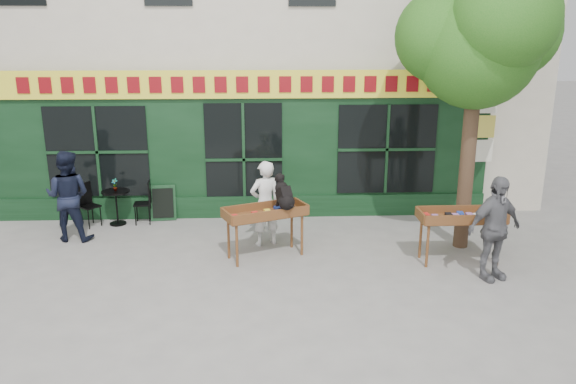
# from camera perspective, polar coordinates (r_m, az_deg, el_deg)

# --- Properties ---
(ground) EXTENTS (80.00, 80.00, 0.00)m
(ground) POSITION_cam_1_polar(r_m,az_deg,el_deg) (10.72, -4.73, -6.43)
(ground) COLOR slate
(ground) RESTS_ON ground
(street_tree) EXTENTS (3.05, 2.90, 5.60)m
(street_tree) POSITION_cam_1_polar(r_m,az_deg,el_deg) (11.00, 18.93, 15.30)
(street_tree) COLOR #382619
(street_tree) RESTS_ON ground
(book_cart_center) EXTENTS (1.62, 1.16, 0.99)m
(book_cart_center) POSITION_cam_1_polar(r_m,az_deg,el_deg) (10.36, -2.33, -2.35)
(book_cart_center) COLOR brown
(book_cart_center) RESTS_ON ground
(dog) EXTENTS (0.55, 0.69, 0.60)m
(dog) POSITION_cam_1_polar(r_m,az_deg,el_deg) (10.18, -0.38, 0.09)
(dog) COLOR black
(dog) RESTS_ON book_cart_center
(woman) EXTENTS (0.73, 0.62, 1.70)m
(woman) POSITION_cam_1_polar(r_m,az_deg,el_deg) (10.97, -2.35, -1.16)
(woman) COLOR silver
(woman) RESTS_ON ground
(book_cart_right) EXTENTS (1.50, 0.63, 0.99)m
(book_cart_right) POSITION_cam_1_polar(r_m,az_deg,el_deg) (10.60, 17.17, -2.64)
(book_cart_right) COLOR brown
(book_cart_right) RESTS_ON ground
(man_right) EXTENTS (1.14, 0.78, 1.80)m
(man_right) POSITION_cam_1_polar(r_m,az_deg,el_deg) (10.02, 20.23, -3.50)
(man_right) COLOR #58595E
(man_right) RESTS_ON ground
(bistro_table) EXTENTS (0.60, 0.60, 0.76)m
(bistro_table) POSITION_cam_1_polar(r_m,az_deg,el_deg) (12.77, -17.06, -0.84)
(bistro_table) COLOR black
(bistro_table) RESTS_ON ground
(bistro_chair_left) EXTENTS (0.51, 0.51, 0.95)m
(bistro_chair_left) POSITION_cam_1_polar(r_m,az_deg,el_deg) (12.90, -19.77, -0.85)
(bistro_chair_left) COLOR black
(bistro_chair_left) RESTS_ON ground
(bistro_chair_right) EXTENTS (0.40, 0.39, 0.95)m
(bistro_chair_right) POSITION_cam_1_polar(r_m,az_deg,el_deg) (12.68, -14.21, -0.68)
(bistro_chair_right) COLOR black
(bistro_chair_right) RESTS_ON ground
(potted_plant) EXTENTS (0.17, 0.15, 0.27)m
(potted_plant) POSITION_cam_1_polar(r_m,az_deg,el_deg) (12.68, -17.19, 0.71)
(potted_plant) COLOR gray
(potted_plant) RESTS_ON bistro_table
(man_left) EXTENTS (0.95, 0.77, 1.84)m
(man_left) POSITION_cam_1_polar(r_m,az_deg,el_deg) (12.05, -21.45, -0.37)
(man_left) COLOR black
(man_left) RESTS_ON ground
(chalkboard) EXTENTS (0.58, 0.25, 0.79)m
(chalkboard) POSITION_cam_1_polar(r_m,az_deg,el_deg) (12.85, -12.58, -1.09)
(chalkboard) COLOR black
(chalkboard) RESTS_ON ground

